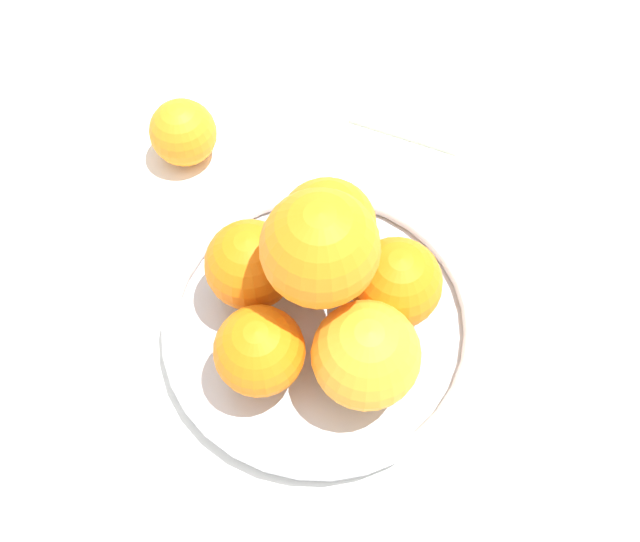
% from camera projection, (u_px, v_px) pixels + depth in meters
% --- Properties ---
extents(ground_plane, '(4.00, 4.00, 0.00)m').
position_uv_depth(ground_plane, '(320.00, 328.00, 0.54)').
color(ground_plane, white).
extents(fruit_bowl, '(0.26, 0.26, 0.03)m').
position_uv_depth(fruit_bowl, '(320.00, 321.00, 0.52)').
color(fruit_bowl, silver).
rests_on(fruit_bowl, ground_plane).
extents(orange_pile, '(0.19, 0.19, 0.15)m').
position_uv_depth(orange_pile, '(324.00, 282.00, 0.47)').
color(orange_pile, orange).
rests_on(orange_pile, fruit_bowl).
extents(stray_orange, '(0.07, 0.07, 0.07)m').
position_uv_depth(stray_orange, '(183.00, 133.00, 0.60)').
color(stray_orange, orange).
rests_on(stray_orange, ground_plane).
extents(napkin_folded, '(0.13, 0.13, 0.01)m').
position_uv_depth(napkin_folded, '(420.00, 98.00, 0.67)').
color(napkin_folded, silver).
rests_on(napkin_folded, ground_plane).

